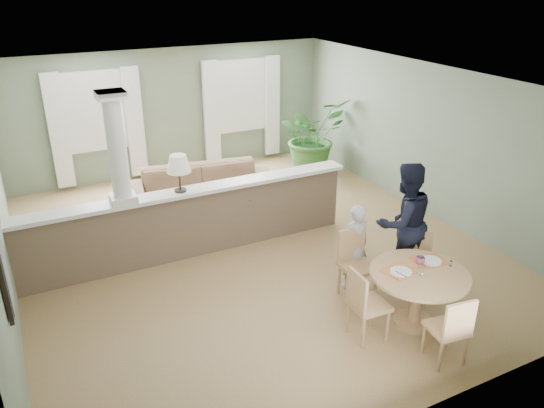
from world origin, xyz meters
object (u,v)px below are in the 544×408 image
chair_side (364,302)px  man_person (404,223)px  sofa (203,190)px  dining_table (418,283)px  chair_far_boy (355,260)px  chair_near (451,328)px  houseplant (312,136)px  chair_far_man (418,259)px  child_person (354,247)px

chair_side → man_person: man_person is taller
sofa → dining_table: size_ratio=2.27×
chair_far_boy → chair_near: (0.13, -1.67, -0.04)m
sofa → houseplant: houseplant is taller
houseplant → chair_near: 6.48m
chair_side → man_person: (1.30, 0.91, 0.37)m
chair_far_boy → chair_far_man: bearing=-16.8°
chair_far_man → child_person: size_ratio=0.67×
chair_far_boy → sofa: bearing=103.8°
chair_side → child_person: bearing=-25.9°
chair_near → dining_table: bearing=-95.6°
sofa → dining_table: 4.66m
sofa → chair_near: chair_near is taller
houseplant → child_person: 4.74m
houseplant → man_person: size_ratio=0.92×
chair_far_boy → chair_far_man: size_ratio=1.14×
dining_table → man_person: bearing=61.5°
houseplant → dining_table: size_ratio=1.34×
chair_side → child_person: (0.57, 1.03, 0.11)m
man_person → chair_near: bearing=71.6°
sofa → houseplant: bearing=27.1°
chair_side → man_person: size_ratio=0.53×
chair_far_boy → child_person: bearing=60.6°
chair_near → child_person: 1.86m
dining_table → chair_side: chair_side is taller
chair_far_man → chair_side: (-1.34, -0.58, 0.05)m
chair_near → man_person: size_ratio=0.50×
chair_far_boy → chair_side: chair_far_boy is taller
chair_far_man → child_person: (-0.78, 0.45, 0.17)m
man_person → chair_far_boy: bearing=8.0°
chair_far_boy → chair_near: bearing=-85.5°
dining_table → chair_far_man: bearing=48.4°
chair_far_man → chair_near: (-0.75, -1.41, 0.03)m
sofa → child_person: (0.99, -3.42, 0.23)m
chair_far_boy → chair_side: bearing=-118.7°
houseplant → dining_table: houseplant is taller
chair_far_boy → dining_table: bearing=-70.3°
sofa → chair_far_man: (1.77, -3.87, 0.06)m
sofa → houseplant: 3.05m
chair_far_boy → man_person: man_person is taller
houseplant → dining_table: bearing=-107.1°
chair_far_man → chair_side: size_ratio=0.90×
child_person → chair_side: bearing=62.1°
man_person → sofa: bearing=-60.2°
dining_table → child_person: bearing=101.4°
houseplant → chair_far_man: bearing=-103.0°
chair_near → chair_side: chair_side is taller
chair_side → man_person: bearing=-52.2°
houseplant → chair_near: houseplant is taller
dining_table → chair_side: (-0.78, 0.05, -0.07)m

